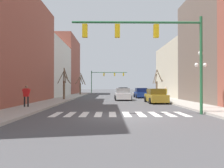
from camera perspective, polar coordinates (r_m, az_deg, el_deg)
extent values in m
plane|color=#4C4C4F|center=(12.83, 2.26, -8.63)|extent=(240.00, 240.00, 0.00)
cube|color=#ADA89E|center=(14.23, -26.98, -7.46)|extent=(2.84, 90.00, 0.15)
cube|color=#934C3D|center=(27.69, -23.62, 7.66)|extent=(6.00, 10.26, 11.50)
cube|color=beige|center=(38.77, -16.77, 3.65)|extent=(6.00, 13.57, 9.30)
cube|color=#934C3D|center=(52.09, -12.62, 4.56)|extent=(6.00, 13.65, 12.94)
cube|color=#66564C|center=(26.40, 26.58, 8.50)|extent=(6.00, 10.33, 11.88)
cube|color=#BCB299|center=(36.98, 18.18, 3.21)|extent=(6.00, 13.17, 8.46)
cube|color=white|center=(14.50, -14.37, -7.67)|extent=(0.45, 2.60, 0.01)
cube|color=white|center=(14.31, -10.84, -7.77)|extent=(0.45, 2.60, 0.01)
cube|color=white|center=(14.19, -7.22, -7.84)|extent=(0.45, 2.60, 0.01)
cube|color=white|center=(14.12, -3.55, -7.88)|extent=(0.45, 2.60, 0.01)
cube|color=white|center=(14.10, 0.14, -7.89)|extent=(0.45, 2.60, 0.01)
cube|color=white|center=(14.14, 3.82, -7.87)|extent=(0.45, 2.60, 0.01)
cube|color=white|center=(14.24, 7.46, -7.81)|extent=(0.45, 2.60, 0.01)
cube|color=white|center=(14.40, 11.04, -7.73)|extent=(0.45, 2.60, 0.01)
cube|color=white|center=(14.61, 14.53, -7.62)|extent=(0.45, 2.60, 0.01)
cube|color=white|center=(14.87, 17.90, -7.48)|extent=(0.45, 2.60, 0.01)
cylinder|color=#236038|center=(15.14, 22.26, 4.55)|extent=(0.18, 0.18, 6.28)
cylinder|color=#236038|center=(14.57, 6.47, 15.70)|extent=(8.27, 0.14, 0.14)
cube|color=yellow|center=(14.63, 11.44, 13.41)|extent=(0.32, 0.28, 0.84)
cube|color=yellow|center=(14.32, 1.40, 13.70)|extent=(0.32, 0.28, 0.84)
cube|color=yellow|center=(14.40, -7.09, 13.63)|extent=(0.32, 0.28, 0.84)
cylinder|color=#236038|center=(57.03, -5.37, 0.52)|extent=(0.18, 0.18, 5.83)
cylinder|color=#236038|center=(56.95, -0.71, 3.05)|extent=(9.26, 0.14, 0.14)
cube|color=yellow|center=(56.94, -2.11, 2.50)|extent=(0.32, 0.28, 0.84)
cube|color=yellow|center=(56.94, 0.68, 2.50)|extent=(0.32, 0.28, 0.84)
cube|color=yellow|center=(57.05, 3.01, 2.50)|extent=(0.32, 0.28, 0.84)
cylinder|color=#1E4C2D|center=(18.04, 22.19, 0.58)|extent=(0.12, 0.12, 4.00)
sphere|color=white|center=(18.21, 22.16, 7.46)|extent=(0.36, 0.36, 0.36)
sphere|color=white|center=(17.99, 21.23, 4.67)|extent=(0.31, 0.31, 0.31)
sphere|color=white|center=(18.24, 23.10, 4.60)|extent=(0.31, 0.31, 0.31)
cube|color=black|center=(39.93, 2.89, -2.36)|extent=(1.72, 4.77, 0.78)
cube|color=black|center=(39.91, 2.89, -1.35)|extent=(1.58, 2.48, 0.64)
cylinder|color=black|center=(41.37, 1.54, -2.65)|extent=(0.22, 0.64, 0.64)
cylinder|color=black|center=(41.48, 3.97, -2.64)|extent=(0.22, 0.64, 0.64)
cylinder|color=black|center=(38.42, 1.72, -2.80)|extent=(0.22, 0.64, 0.64)
cylinder|color=black|center=(38.53, 4.33, -2.79)|extent=(0.22, 0.64, 0.64)
cube|color=#A38423|center=(23.99, 11.38, -3.55)|extent=(1.72, 4.61, 0.75)
cube|color=#594813|center=(23.96, 11.37, -1.92)|extent=(1.59, 2.40, 0.62)
cylinder|color=black|center=(25.24, 8.74, -3.94)|extent=(0.22, 0.64, 0.64)
cylinder|color=black|center=(25.59, 12.63, -3.89)|extent=(0.22, 0.64, 0.64)
cylinder|color=black|center=(22.43, 9.95, -4.36)|extent=(0.22, 0.64, 0.64)
cylinder|color=black|center=(22.82, 14.30, -4.28)|extent=(0.22, 0.64, 0.64)
cube|color=navy|center=(34.51, 7.60, -2.66)|extent=(1.76, 4.40, 0.75)
cube|color=#0E1C46|center=(34.50, 7.60, -1.54)|extent=(1.62, 2.29, 0.61)
cylinder|color=black|center=(35.76, 5.85, -2.96)|extent=(0.22, 0.64, 0.64)
cylinder|color=black|center=(36.01, 8.70, -2.94)|extent=(0.22, 0.64, 0.64)
cylinder|color=black|center=(33.05, 6.40, -3.15)|extent=(0.22, 0.64, 0.64)
cylinder|color=black|center=(33.32, 9.47, -3.13)|extent=(0.22, 0.64, 0.64)
cube|color=white|center=(28.51, 2.80, -3.09)|extent=(1.83, 4.37, 0.76)
cube|color=gray|center=(28.49, 2.80, -1.71)|extent=(1.68, 2.27, 0.62)
cylinder|color=black|center=(29.83, 0.84, -3.43)|extent=(0.22, 0.64, 0.64)
cylinder|color=black|center=(29.94, 4.42, -3.42)|extent=(0.22, 0.64, 0.64)
cylinder|color=black|center=(27.13, 1.01, -3.72)|extent=(0.22, 0.64, 0.64)
cylinder|color=black|center=(27.25, 4.94, -3.70)|extent=(0.22, 0.64, 0.64)
cylinder|color=black|center=(18.75, -21.08, -4.33)|extent=(0.12, 0.12, 0.82)
cylinder|color=black|center=(18.89, -21.88, -4.30)|extent=(0.12, 0.12, 0.82)
cube|color=red|center=(18.78, -21.47, -2.08)|extent=(0.43, 0.28, 0.65)
sphere|color=#8C664C|center=(18.78, -21.47, -0.64)|extent=(0.23, 0.23, 0.23)
cylinder|color=red|center=(18.68, -20.85, -2.22)|extent=(0.29, 0.13, 0.63)
cylinder|color=red|center=(18.90, -22.09, -2.20)|extent=(0.29, 0.13, 0.63)
cylinder|color=#7A705B|center=(27.04, 13.99, -3.28)|extent=(0.11, 0.11, 0.74)
cylinder|color=#7A705B|center=(26.80, 13.74, -3.30)|extent=(0.11, 0.11, 0.74)
cube|color=gold|center=(26.90, 13.86, -1.88)|extent=(0.39, 0.41, 0.59)
sphere|color=beige|center=(26.89, 13.86, -0.96)|extent=(0.21, 0.21, 0.21)
cylinder|color=gold|center=(27.09, 14.05, -1.95)|extent=(0.23, 0.25, 0.57)
cylinder|color=gold|center=(26.71, 13.67, -1.97)|extent=(0.23, 0.25, 0.57)
cylinder|color=brown|center=(45.05, -8.29, -1.25)|extent=(0.29, 0.29, 2.26)
cylinder|color=brown|center=(45.47, -7.62, 1.12)|extent=(1.00, 1.07, 2.02)
cylinder|color=brown|center=(44.76, -7.96, 0.91)|extent=(0.73, 0.70, 1.58)
cylinder|color=brown|center=(45.54, -8.33, 0.71)|extent=(0.32, 1.06, 1.42)
cylinder|color=brown|center=(45.21, -8.92, 0.98)|extent=(1.14, 0.29, 1.65)
cylinder|color=brown|center=(45.38, -7.63, 1.36)|extent=(1.07, 0.89, 2.48)
cylinder|color=brown|center=(28.44, -12.43, -1.54)|extent=(0.26, 0.26, 2.34)
cylinder|color=brown|center=(28.33, -13.21, 1.76)|extent=(0.79, 0.52, 1.67)
cylinder|color=brown|center=(28.82, -11.87, 2.38)|extent=(0.49, 0.88, 1.71)
cylinder|color=brown|center=(28.74, -12.52, 1.87)|extent=(0.31, 0.62, 1.45)
cylinder|color=brown|center=(28.04, -12.24, 2.26)|extent=(0.48, 0.95, 1.96)
cylinder|color=brown|center=(28.69, -11.59, 1.26)|extent=(0.79, 0.76, 1.21)
cylinder|color=brown|center=(36.97, 11.58, -1.23)|extent=(0.30, 0.30, 2.47)
cylinder|color=brown|center=(36.60, 11.12, 1.81)|extent=(0.83, 0.78, 2.22)
cylinder|color=brown|center=(37.59, 12.40, 1.86)|extent=(1.41, 1.09, 2.43)
cylinder|color=brown|center=(36.55, 11.38, 1.39)|extent=(0.58, 0.96, 1.66)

